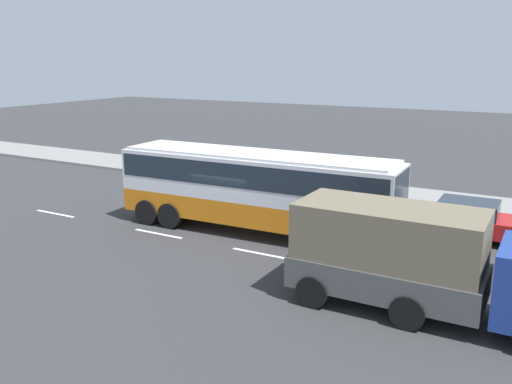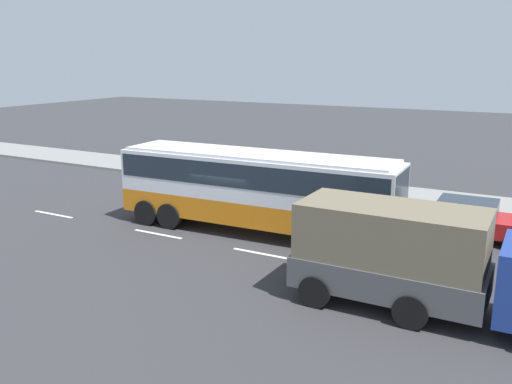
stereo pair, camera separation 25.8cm
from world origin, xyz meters
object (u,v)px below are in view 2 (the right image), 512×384
Objects in this scene: coach_bus at (256,183)px; cargo_truck at (423,258)px; car_red_compact at (474,219)px; pedestrian_near_curb at (339,169)px.

cargo_truck is (7.62, -4.16, -0.47)m from coach_bus.
cargo_truck is at bearing -30.58° from coach_bus.
car_red_compact is (0.42, 7.63, -0.80)m from cargo_truck.
car_red_compact is at bearing 21.41° from coach_bus.
coach_bus reaches higher than pedestrian_near_curb.
coach_bus is at bearing 119.09° from pedestrian_near_curb.
coach_bus is at bearing -157.53° from car_red_compact.
pedestrian_near_curb is at bearing 86.42° from coach_bus.
cargo_truck is at bearing 149.60° from pedestrian_near_curb.
pedestrian_near_curb is (-7.36, 13.35, -0.56)m from cargo_truck.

